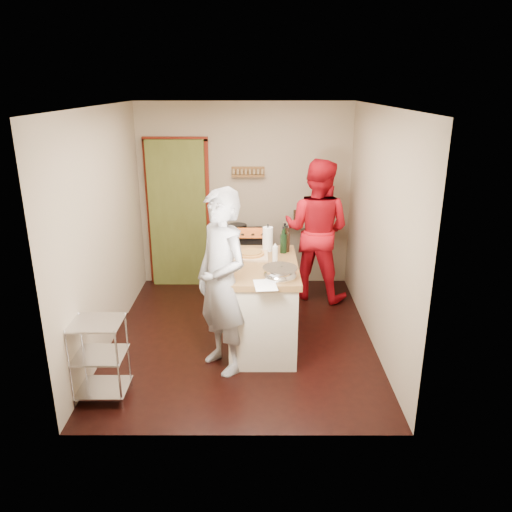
# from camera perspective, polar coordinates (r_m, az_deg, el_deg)

# --- Properties ---
(floor) EXTENTS (3.50, 3.50, 0.00)m
(floor) POSITION_cam_1_polar(r_m,az_deg,el_deg) (5.95, -1.60, -9.15)
(floor) COLOR black
(floor) RESTS_ON ground
(back_wall) EXTENTS (3.00, 0.44, 2.60)m
(back_wall) POSITION_cam_1_polar(r_m,az_deg,el_deg) (7.27, -6.36, 5.58)
(back_wall) COLOR gray
(back_wall) RESTS_ON ground
(left_wall) EXTENTS (0.04, 3.50, 2.60)m
(left_wall) POSITION_cam_1_polar(r_m,az_deg,el_deg) (5.70, -16.98, 2.84)
(left_wall) COLOR gray
(left_wall) RESTS_ON ground
(right_wall) EXTENTS (0.04, 3.50, 2.60)m
(right_wall) POSITION_cam_1_polar(r_m,az_deg,el_deg) (5.61, 13.79, 2.87)
(right_wall) COLOR gray
(right_wall) RESTS_ON ground
(ceiling) EXTENTS (3.00, 3.50, 0.02)m
(ceiling) POSITION_cam_1_polar(r_m,az_deg,el_deg) (5.25, -1.87, 16.84)
(ceiling) COLOR white
(ceiling) RESTS_ON back_wall
(stove) EXTENTS (0.60, 0.63, 1.00)m
(stove) POSITION_cam_1_polar(r_m,az_deg,el_deg) (7.07, -0.92, -0.45)
(stove) COLOR black
(stove) RESTS_ON ground
(wire_shelving) EXTENTS (0.48, 0.40, 0.80)m
(wire_shelving) POSITION_cam_1_polar(r_m,az_deg,el_deg) (4.91, -17.46, -10.86)
(wire_shelving) COLOR silver
(wire_shelving) RESTS_ON ground
(island) EXTENTS (0.76, 1.43, 1.28)m
(island) POSITION_cam_1_polar(r_m,az_deg,el_deg) (5.58, 0.77, -5.32)
(island) COLOR beige
(island) RESTS_ON ground
(person_stripe) EXTENTS (0.79, 0.82, 1.90)m
(person_stripe) POSITION_cam_1_polar(r_m,az_deg,el_deg) (4.96, -3.92, -3.07)
(person_stripe) COLOR #A0A1A4
(person_stripe) RESTS_ON ground
(person_red) EXTENTS (1.14, 1.04, 1.91)m
(person_red) POSITION_cam_1_polar(r_m,az_deg,el_deg) (6.75, 6.93, 2.95)
(person_red) COLOR red
(person_red) RESTS_ON ground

